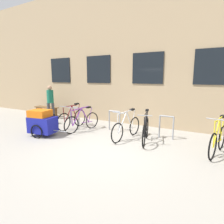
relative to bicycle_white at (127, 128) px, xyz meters
The scene contains 12 objects.
ground_plane 1.33m from the bicycle_white, 89.45° to the right, with size 42.00×42.00×0.00m, color #9E998E.
storefront_building 5.37m from the bicycle_white, 89.85° to the left, with size 28.00×5.47×6.15m.
bike_rack 0.66m from the bicycle_white, 73.55° to the left, with size 6.51×0.05×0.80m.
bicycle_white is the anchor object (origin of this frame).
bicycle_yellow 2.72m from the bicycle_white, ahead, with size 0.51×1.65×1.06m.
bicycle_maroon 2.51m from the bicycle_white, behind, with size 0.44×1.69×1.02m.
bicycle_black 0.69m from the bicycle_white, ahead, with size 0.54×1.64×1.04m.
bicycle_purple 1.91m from the bicycle_white, behind, with size 0.49×1.70×0.99m.
bike_trailer 2.99m from the bicycle_white, 156.31° to the right, with size 1.48×0.77×0.94m.
wooden_bench 5.59m from the bicycle_white, 165.85° to the left, with size 1.43×0.40×0.50m.
person_by_bench 4.76m from the bicycle_white, 168.33° to the left, with size 0.32×0.32×1.67m.
backpack 3.83m from the bicycle_white, behind, with size 0.28×0.20×0.44m, color black.
Camera 1 is at (2.64, -4.40, 2.04)m, focal length 30.44 mm.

